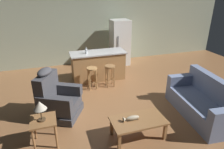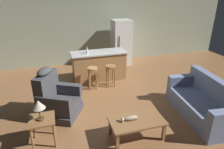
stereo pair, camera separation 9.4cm
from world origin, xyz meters
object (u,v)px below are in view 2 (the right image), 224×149
(kitchen_island, at_px, (99,66))
(coffee_table, at_px, (137,122))
(bottle_tall_green, at_px, (87,51))
(refrigerator, at_px, (121,43))
(end_table, at_px, (42,123))
(couch, at_px, (203,103))
(bar_stool_left, at_px, (93,74))
(fish_figurine, at_px, (130,118))
(recliner_near_lamp, at_px, (57,99))
(bar_stool_right, at_px, (111,72))
(table_lamp, at_px, (38,106))

(kitchen_island, bearing_deg, coffee_table, -88.91)
(bottle_tall_green, bearing_deg, refrigerator, 38.27)
(end_table, xyz_separation_m, bottle_tall_green, (1.37, 2.65, 0.57))
(couch, height_order, bottle_tall_green, bottle_tall_green)
(end_table, height_order, bar_stool_left, bar_stool_left)
(fish_figurine, xyz_separation_m, recliner_near_lamp, (-1.36, 1.26, -0.04))
(end_table, bearing_deg, recliner_near_lamp, 71.98)
(coffee_table, relative_size, kitchen_island, 0.61)
(coffee_table, xyz_separation_m, kitchen_island, (-0.06, 3.06, 0.11))
(end_table, xyz_separation_m, bar_stool_left, (1.40, 2.06, 0.01))
(fish_figurine, distance_m, bottle_tall_green, 3.06)
(bottle_tall_green, bearing_deg, bar_stool_right, -44.42)
(refrigerator, bearing_deg, end_table, -127.10)
(bar_stool_left, bearing_deg, refrigerator, 49.94)
(bottle_tall_green, bearing_deg, fish_figurine, -84.36)
(fish_figurine, distance_m, kitchen_island, 3.03)
(table_lamp, relative_size, bar_stool_right, 0.60)
(bar_stool_left, bearing_deg, couch, -44.47)
(end_table, bearing_deg, refrigerator, 52.90)
(fish_figurine, bearing_deg, couch, 6.33)
(fish_figurine, height_order, end_table, end_table)
(refrigerator, height_order, bottle_tall_green, refrigerator)
(end_table, distance_m, table_lamp, 0.41)
(end_table, bearing_deg, bar_stool_left, 55.74)
(couch, bearing_deg, table_lamp, 3.75)
(couch, xyz_separation_m, refrigerator, (-0.68, 4.01, 0.54))
(couch, distance_m, bar_stool_right, 2.74)
(couch, relative_size, bar_stool_left, 2.90)
(refrigerator, bearing_deg, recliner_near_lamp, -131.69)
(end_table, height_order, bottle_tall_green, bottle_tall_green)
(recliner_near_lamp, xyz_separation_m, kitchen_island, (1.45, 1.77, 0.06))
(coffee_table, relative_size, fish_figurine, 3.24)
(fish_figurine, bearing_deg, kitchen_island, 88.34)
(coffee_table, bearing_deg, bottle_tall_green, 98.30)
(coffee_table, xyz_separation_m, refrigerator, (1.13, 4.26, 0.52))
(end_table, height_order, kitchen_island, kitchen_island)
(bottle_tall_green, bearing_deg, table_lamp, -117.45)
(coffee_table, height_order, kitchen_island, kitchen_island)
(coffee_table, relative_size, couch, 0.56)
(coffee_table, height_order, end_table, end_table)
(kitchen_island, distance_m, refrigerator, 1.74)
(bar_stool_left, relative_size, refrigerator, 0.39)
(table_lamp, bearing_deg, coffee_table, -11.15)
(coffee_table, height_order, refrigerator, refrigerator)
(recliner_near_lamp, xyz_separation_m, table_lamp, (-0.31, -0.94, 0.45))
(recliner_near_lamp, bearing_deg, fish_figurine, -14.47)
(couch, xyz_separation_m, end_table, (-3.62, 0.12, 0.12))
(bar_stool_right, bearing_deg, bar_stool_left, 180.00)
(bar_stool_right, height_order, refrigerator, refrigerator)
(coffee_table, bearing_deg, bar_stool_left, 99.52)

